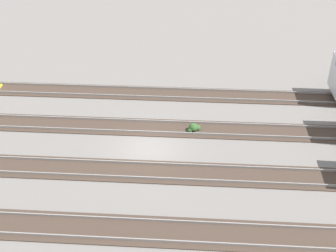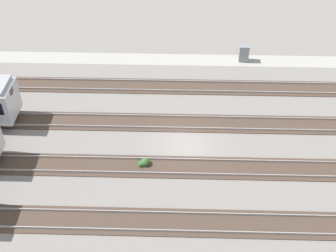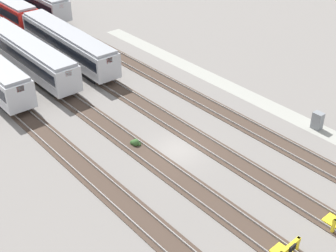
# 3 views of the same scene
# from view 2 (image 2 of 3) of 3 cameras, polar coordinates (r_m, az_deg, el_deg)

# --- Properties ---
(ground_plane) EXTENTS (400.00, 400.00, 0.00)m
(ground_plane) POSITION_cam_2_polar(r_m,az_deg,el_deg) (35.58, 2.10, -2.24)
(ground_plane) COLOR gray
(service_walkway) EXTENTS (54.00, 2.00, 0.01)m
(service_walkway) POSITION_cam_2_polar(r_m,az_deg,el_deg) (45.03, 2.11, 8.08)
(service_walkway) COLOR #9E9E93
(service_walkway) RESTS_ON ground
(rail_track_nearest) EXTENTS (90.00, 2.23, 0.21)m
(rail_track_nearest) POSITION_cam_2_polar(r_m,az_deg,el_deg) (41.32, 2.10, 4.81)
(rail_track_nearest) COLOR #47382D
(rail_track_nearest) RESTS_ON ground
(rail_track_near_inner) EXTENTS (90.00, 2.24, 0.21)m
(rail_track_near_inner) POSITION_cam_2_polar(r_m,az_deg,el_deg) (37.41, 2.10, 0.38)
(rail_track_near_inner) COLOR #47382D
(rail_track_near_inner) RESTS_ON ground
(rail_track_middle) EXTENTS (90.00, 2.24, 0.21)m
(rail_track_middle) POSITION_cam_2_polar(r_m,az_deg,el_deg) (33.78, 2.10, -5.04)
(rail_track_middle) COLOR #47382D
(rail_track_middle) RESTS_ON ground
(rail_track_far_inner) EXTENTS (90.00, 2.23, 0.21)m
(rail_track_far_inner) POSITION_cam_2_polar(r_m,az_deg,el_deg) (30.52, 2.10, -11.69)
(rail_track_far_inner) COLOR #47382D
(rail_track_far_inner) RESTS_ON ground
(electrical_cabinet) EXTENTS (0.90, 0.73, 1.60)m
(electrical_cabinet) POSITION_cam_2_polar(r_m,az_deg,el_deg) (45.06, 9.22, 8.76)
(electrical_cabinet) COLOR gray
(electrical_cabinet) RESTS_ON ground
(weed_clump) EXTENTS (0.92, 0.70, 0.64)m
(weed_clump) POSITION_cam_2_polar(r_m,az_deg,el_deg) (33.85, -2.89, -4.48)
(weed_clump) COLOR #38602D
(weed_clump) RESTS_ON ground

